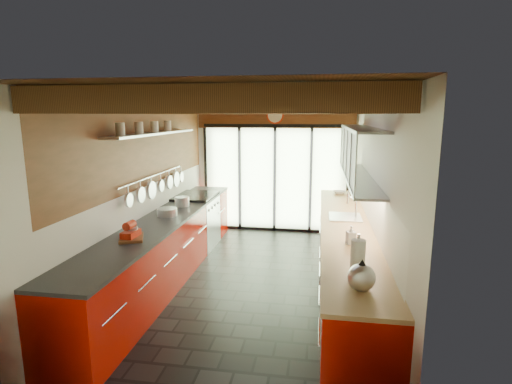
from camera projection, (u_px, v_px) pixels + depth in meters
ground at (252, 283)px, 5.68m from camera, size 5.50×5.50×0.00m
room_shell at (252, 168)px, 5.37m from camera, size 5.50×5.50×5.50m
ceiling_beams at (257, 107)px, 5.58m from camera, size 3.14×5.06×4.90m
glass_door at (275, 150)px, 7.97m from camera, size 2.95×0.10×2.90m
left_counter at (166, 248)px, 5.79m from camera, size 0.68×5.00×0.92m
range_stove at (196, 221)px, 7.20m from camera, size 0.66×0.90×0.97m
right_counter at (345, 258)px, 5.40m from camera, size 0.68×5.00×0.92m
sink_assembly at (346, 215)px, 5.68m from camera, size 0.45×0.52×0.43m
upper_cabinets_right at (360, 153)px, 5.40m from camera, size 0.34×3.00×3.00m
left_wall_fixtures at (157, 155)px, 5.85m from camera, size 0.28×2.60×0.96m
stand_mixer at (131, 232)px, 4.68m from camera, size 0.16×0.26×0.23m
pot_large at (182, 201)px, 6.40m from camera, size 0.29×0.29×0.15m
pot_small at (167, 212)px, 5.78m from camera, size 0.31×0.31×0.11m
cutting_board at (131, 238)px, 4.70m from camera, size 0.39×0.44×0.03m
kettle at (362, 276)px, 3.33m from camera, size 0.30×0.32×0.28m
paper_towel at (358, 256)px, 3.68m from camera, size 0.18×0.18×0.37m
soap_bottle at (351, 235)px, 4.51m from camera, size 0.12×0.12×0.21m
bowl at (339, 192)px, 7.37m from camera, size 0.25×0.25×0.06m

